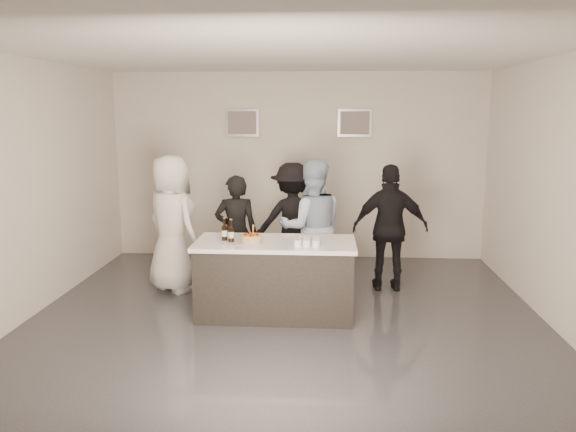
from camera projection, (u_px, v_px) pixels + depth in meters
The scene contains 19 objects.
floor at pixel (285, 322), 6.45m from camera, with size 6.00×6.00×0.00m, color #3D3D42.
ceiling at pixel (285, 52), 5.89m from camera, with size 6.00×6.00×0.00m, color white.
wall_back at pixel (298, 166), 9.11m from camera, with size 6.00×0.04×3.00m, color silver.
wall_front at pixel (248, 269), 3.23m from camera, with size 6.00×0.04×3.00m, color silver.
wall_left at pixel (22, 191), 6.36m from camera, with size 0.04×6.00×3.00m, color silver.
wall_right at pixel (565, 196), 5.98m from camera, with size 0.04×6.00×3.00m, color silver.
picture_left at pixel (242, 123), 9.01m from camera, with size 0.54×0.04×0.44m, color #B2B2B7.
picture_right at pixel (355, 123), 8.89m from camera, with size 0.54×0.04×0.44m, color #B2B2B7.
bar_counter at pixel (275, 278), 6.60m from camera, with size 1.86×0.86×0.90m, color white.
cake at pixel (252, 240), 6.43m from camera, with size 0.24×0.24×0.08m, color yellow.
beer_bottle_a at pixel (224, 229), 6.54m from camera, with size 0.07×0.07×0.26m, color black.
beer_bottle_b at pixel (231, 231), 6.46m from camera, with size 0.07×0.07×0.26m, color black.
tumbler_cluster at pixel (307, 241), 6.36m from camera, with size 0.30×0.30×0.08m, color orange.
candles at pixel (246, 246), 6.29m from camera, with size 0.24×0.08×0.01m, color pink.
person_main_black at pixel (236, 233), 7.50m from camera, with size 0.57×0.37×1.56m, color black.
person_main_blue at pixel (312, 227), 7.33m from camera, with size 0.87×0.67×1.78m, color #A4BDD6.
person_guest_left at pixel (172, 224), 7.45m from camera, with size 0.89×0.58×1.82m, color white.
person_guest_right at pixel (390, 228), 7.48m from camera, with size 1.00×0.42×1.70m, color black.
person_guest_back at pixel (292, 221), 8.08m from camera, with size 1.08×0.62×1.67m, color black.
Camera 1 is at (0.43, -6.09, 2.40)m, focal length 35.00 mm.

